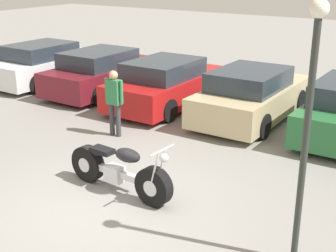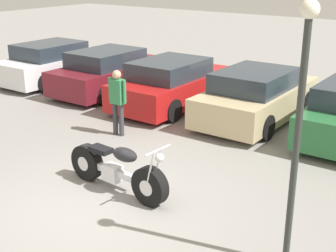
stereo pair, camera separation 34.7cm
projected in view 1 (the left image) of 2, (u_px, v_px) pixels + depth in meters
The scene contains 8 objects.
ground_plane at pixel (105, 207), 7.90m from camera, with size 60.00×60.00×0.00m, color gray.
motorcycle at pixel (118, 170), 8.30m from camera, with size 2.28×0.62×1.06m.
parked_car_white at pixel (46, 64), 15.94m from camera, with size 1.87×4.11×1.36m.
parked_car_maroon at pixel (103, 73), 14.70m from camera, with size 1.87×4.11×1.36m.
parked_car_red at pixel (167, 84), 13.30m from camera, with size 1.87×4.11×1.36m.
parked_car_champagne at pixel (252, 96), 12.15m from camera, with size 1.87×4.11×1.36m.
lamp_post at pixel (309, 107), 5.74m from camera, with size 0.23×0.23×3.52m.
person_standing at pixel (114, 98), 10.86m from camera, with size 0.52×0.21×1.58m.
Camera 1 is at (4.75, -5.27, 3.90)m, focal length 50.00 mm.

